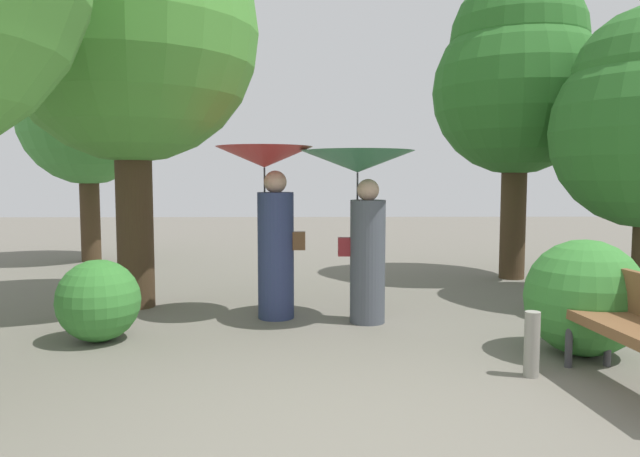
{
  "coord_description": "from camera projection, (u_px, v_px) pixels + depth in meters",
  "views": [
    {
      "loc": [
        -0.12,
        -3.35,
        1.57
      ],
      "look_at": [
        0.0,
        3.64,
        0.96
      ],
      "focal_mm": 33.04,
      "sensor_mm": 36.0,
      "label": 1
    }
  ],
  "objects": [
    {
      "name": "ground_plane",
      "position": [
        331.0,
        444.0,
        3.47
      ],
      "size": [
        40.0,
        40.0,
        0.0
      ],
      "primitive_type": "plane",
      "color": "#6B665B"
    },
    {
      "name": "person_left",
      "position": [
        270.0,
        203.0,
        6.49
      ],
      "size": [
        1.07,
        1.07,
        1.9
      ],
      "rotation": [
        0.0,
        0.0,
        1.46
      ],
      "color": "navy",
      "rests_on": "ground"
    },
    {
      "name": "person_right",
      "position": [
        361.0,
        198.0,
        6.28
      ],
      "size": [
        1.21,
        1.21,
        1.85
      ],
      "rotation": [
        0.0,
        0.0,
        1.46
      ],
      "color": "#474C56",
      "rests_on": "ground"
    },
    {
      "name": "tree_near_left",
      "position": [
        87.0,
        106.0,
        10.82
      ],
      "size": [
        2.46,
        2.46,
        4.36
      ],
      "color": "#42301E",
      "rests_on": "ground"
    },
    {
      "name": "tree_near_right",
      "position": [
        517.0,
        75.0,
        8.91
      ],
      "size": [
        2.53,
        2.53,
        4.65
      ],
      "color": "#42301E",
      "rests_on": "ground"
    },
    {
      "name": "tree_mid_left",
      "position": [
        129.0,
        10.0,
        6.85
      ],
      "size": [
        3.02,
        3.02,
        5.32
      ],
      "color": "#42301E",
      "rests_on": "ground"
    },
    {
      "name": "bush_path_left",
      "position": [
        564.0,
        291.0,
        6.58
      ],
      "size": [
        0.61,
        0.61,
        0.61
      ],
      "primitive_type": "sphere",
      "color": "#387F33",
      "rests_on": "ground"
    },
    {
      "name": "bush_path_right",
      "position": [
        584.0,
        297.0,
        5.17
      ],
      "size": [
        1.03,
        1.03,
        1.03
      ],
      "primitive_type": "sphere",
      "color": "#387F33",
      "rests_on": "ground"
    },
    {
      "name": "bush_behind_bench",
      "position": [
        98.0,
        301.0,
        5.61
      ],
      "size": [
        0.79,
        0.79,
        0.79
      ],
      "primitive_type": "sphere",
      "color": "#387F33",
      "rests_on": "ground"
    },
    {
      "name": "path_marker_post",
      "position": [
        532.0,
        344.0,
        4.62
      ],
      "size": [
        0.12,
        0.12,
        0.52
      ],
      "primitive_type": "cylinder",
      "color": "gray",
      "rests_on": "ground"
    }
  ]
}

